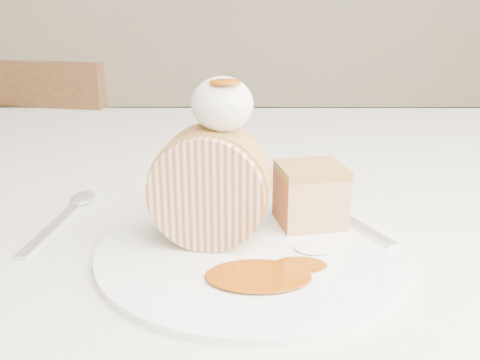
{
  "coord_description": "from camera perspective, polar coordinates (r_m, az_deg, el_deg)",
  "views": [
    {
      "loc": [
        0.02,
        -0.47,
        0.98
      ],
      "look_at": [
        0.02,
        -0.01,
        0.82
      ],
      "focal_mm": 40.0,
      "sensor_mm": 36.0,
      "label": 1
    }
  ],
  "objects": [
    {
      "name": "table",
      "position": [
        0.75,
        -1.4,
        -6.04
      ],
      "size": [
        1.4,
        0.9,
        0.75
      ],
      "color": "white",
      "rests_on": "ground"
    },
    {
      "name": "chair_far",
      "position": [
        1.42,
        -19.1,
        -2.33
      ],
      "size": [
        0.46,
        0.46,
        0.84
      ],
      "rotation": [
        0.0,
        0.0,
        2.96
      ],
      "color": "brown",
      "rests_on": "ground"
    },
    {
      "name": "plate",
      "position": [
        0.51,
        1.14,
        -7.38
      ],
      "size": [
        0.34,
        0.34,
        0.01
      ],
      "primitive_type": "cylinder",
      "rotation": [
        0.0,
        0.0,
        0.2
      ],
      "color": "white",
      "rests_on": "table"
    },
    {
      "name": "roulade_slice",
      "position": [
        0.5,
        -3.21,
        -0.79
      ],
      "size": [
        0.11,
        0.07,
        0.11
      ],
      "primitive_type": "cylinder",
      "rotation": [
        1.57,
        0.0,
        -0.13
      ],
      "color": "beige",
      "rests_on": "plate"
    },
    {
      "name": "cake_chunk",
      "position": [
        0.55,
        7.49,
        -1.95
      ],
      "size": [
        0.07,
        0.07,
        0.05
      ],
      "primitive_type": "cube",
      "rotation": [
        0.0,
        0.0,
        0.2
      ],
      "color": "tan",
      "rests_on": "plate"
    },
    {
      "name": "whipped_cream",
      "position": [
        0.48,
        -1.91,
        8.11
      ],
      "size": [
        0.06,
        0.06,
        0.05
      ],
      "primitive_type": "ellipsoid",
      "color": "white",
      "rests_on": "roulade_slice"
    },
    {
      "name": "caramel_drizzle",
      "position": [
        0.46,
        -1.6,
        11.13
      ],
      "size": [
        0.03,
        0.02,
        0.01
      ],
      "primitive_type": "ellipsoid",
      "color": "#8A3D05",
      "rests_on": "whipped_cream"
    },
    {
      "name": "caramel_pool",
      "position": [
        0.45,
        1.94,
        -10.15
      ],
      "size": [
        0.1,
        0.08,
        0.0
      ],
      "primitive_type": null,
      "rotation": [
        0.0,
        0.0,
        0.2
      ],
      "color": "#8A3D05",
      "rests_on": "plate"
    },
    {
      "name": "fork",
      "position": [
        0.56,
        11.86,
        -4.41
      ],
      "size": [
        0.1,
        0.16,
        0.0
      ],
      "primitive_type": "cube",
      "rotation": [
        0.0,
        0.0,
        0.47
      ],
      "color": "silver",
      "rests_on": "plate"
    },
    {
      "name": "spoon",
      "position": [
        0.58,
        -19.53,
        -5.0
      ],
      "size": [
        0.04,
        0.16,
        0.0
      ],
      "primitive_type": "cube",
      "rotation": [
        0.0,
        0.0,
        -0.11
      ],
      "color": "silver",
      "rests_on": "table"
    }
  ]
}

